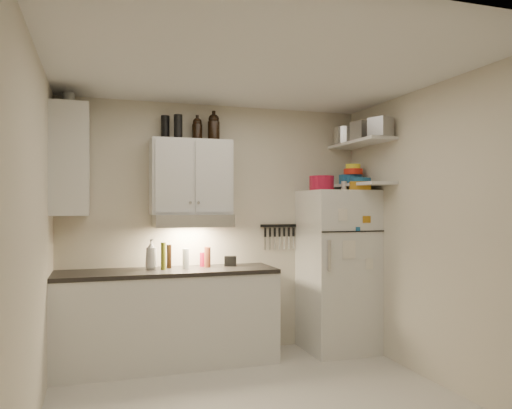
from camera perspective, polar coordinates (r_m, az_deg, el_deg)
name	(u,v)px	position (r m, az deg, el deg)	size (l,w,h in m)	color
floor	(261,407)	(4.14, 0.55, -22.10)	(3.20, 3.00, 0.02)	beige
ceiling	(261,67)	(3.99, 0.55, 15.47)	(3.20, 3.00, 0.02)	silver
back_wall	(216,228)	(5.30, -4.60, -2.72)	(3.20, 0.02, 2.60)	beige
left_wall	(33,241)	(3.67, -24.09, -3.82)	(0.02, 3.00, 2.60)	beige
right_wall	(437,233)	(4.61, 19.93, -3.09)	(0.02, 3.00, 2.60)	beige
base_cabinet	(168,319)	(5.01, -10.06, -12.81)	(2.10, 0.60, 0.88)	silver
countertop	(168,272)	(4.93, -10.06, -7.58)	(2.10, 0.62, 0.04)	black
upper_cabinet	(191,177)	(5.07, -7.45, 3.10)	(0.80, 0.33, 0.75)	silver
side_cabinet	(70,161)	(4.87, -20.47, 4.72)	(0.33, 0.55, 1.00)	silver
range_hood	(192,221)	(5.00, -7.32, -1.84)	(0.76, 0.46, 0.12)	silver
fridge	(338,270)	(5.44, 9.31, -7.42)	(0.70, 0.68, 1.70)	silver
shelf_hi	(361,143)	(5.41, 11.86, 6.88)	(0.30, 0.95, 0.03)	silver
shelf_lo	(361,185)	(5.38, 11.86, 2.22)	(0.30, 0.95, 0.03)	silver
knife_strip	(279,226)	(5.48, 2.62, -2.43)	(0.42, 0.02, 0.03)	black
dutch_oven	(322,183)	(5.24, 7.50, 2.44)	(0.26, 0.26, 0.15)	maroon
book_stack	(360,186)	(5.28, 11.75, 2.08)	(0.21, 0.26, 0.09)	#AD7315
spice_jar	(344,186)	(5.38, 10.04, 2.11)	(0.06, 0.06, 0.10)	silver
stock_pot	(345,136)	(5.59, 10.18, 7.73)	(0.25, 0.25, 0.18)	silver
tin_a	(362,131)	(5.34, 12.07, 8.19)	(0.19, 0.17, 0.19)	#AAAAAD
tin_b	(381,127)	(5.09, 14.05, 8.56)	(0.19, 0.19, 0.19)	#AAAAAD
bowl_teal	(351,180)	(5.57, 10.75, 2.82)	(0.26, 0.26, 0.10)	#195689
bowl_orange	(353,172)	(5.52, 11.04, 3.70)	(0.20, 0.20, 0.06)	red
bowl_yellow	(353,167)	(5.52, 11.04, 4.28)	(0.16, 0.16, 0.05)	yellow
plates	(361,180)	(5.30, 11.87, 2.70)	(0.21, 0.21, 0.05)	#195689
growler_a	(197,129)	(5.21, -6.73, 8.53)	(0.11, 0.11, 0.25)	black
growler_b	(214,127)	(5.21, -4.86, 8.78)	(0.12, 0.12, 0.29)	black
thermos_a	(178,127)	(5.09, -8.89, 8.73)	(0.09, 0.09, 0.25)	black
thermos_b	(165,128)	(5.16, -10.33, 8.60)	(0.09, 0.09, 0.25)	black
side_jar	(69,100)	(5.07, -20.63, 11.07)	(0.11, 0.11, 0.14)	silver
soap_bottle	(151,253)	(4.96, -11.88, -5.39)	(0.13, 0.13, 0.33)	silver
pepper_mill	(207,257)	(5.06, -5.57, -6.00)	(0.06, 0.06, 0.20)	brown
oil_bottle	(163,256)	(4.92, -10.54, -5.81)	(0.05, 0.05, 0.26)	#626719
vinegar_bottle	(169,256)	(5.03, -9.91, -5.86)	(0.05, 0.05, 0.23)	black
clear_bottle	(186,259)	(4.97, -8.03, -6.15)	(0.07, 0.07, 0.20)	silver
red_jar	(203,259)	(5.13, -6.05, -6.27)	(0.07, 0.07, 0.14)	maroon
caddy	(230,261)	(5.15, -2.94, -6.47)	(0.12, 0.09, 0.10)	black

